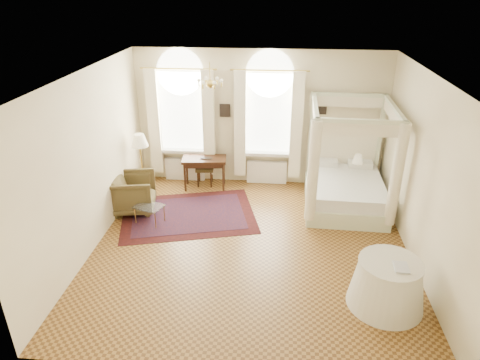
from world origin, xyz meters
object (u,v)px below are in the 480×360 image
Objects in this scene: nightstand at (353,181)px; armchair at (133,193)px; canopy_bed at (346,185)px; side_table at (387,284)px; coffee_table at (149,208)px; stool at (205,169)px; floor_lamp at (140,144)px; writing_desk at (204,162)px.

nightstand is 5.17m from armchair.
side_table is at bearing -85.61° from canopy_bed.
canopy_bed is 4.35m from coffee_table.
canopy_bed reaches higher than armchair.
stool is (-3.34, 0.85, -0.12)m from canopy_bed.
nightstand is at bearing 69.22° from canopy_bed.
floor_lamp is (-0.50, 1.26, 0.95)m from coffee_table.
canopy_bed reaches higher than writing_desk.
side_table is (-0.04, -3.99, 0.10)m from nightstand.
coffee_table is (-4.20, -1.11, -0.18)m from canopy_bed.
armchair reaches higher than coffee_table.
canopy_bed is 3.25m from side_table.
floor_lamp reaches higher than stool.
writing_desk is (-3.60, -0.09, 0.37)m from nightstand.
canopy_bed reaches higher than floor_lamp.
side_table is at bearing -34.34° from floor_lamp.
canopy_bed reaches higher than nightstand.
floor_lamp is at bearing -159.11° from writing_desk.
canopy_bed is at bearing -11.44° from writing_desk.
coffee_table is at bearing -113.54° from stool.
coffee_table is (-0.88, -1.78, -0.32)m from writing_desk.
writing_desk reaches higher than stool.
coffee_table is 1.65m from floor_lamp.
nightstand is 0.39× the size of floor_lamp.
armchair is 0.78× the size of side_table.
canopy_bed is 0.84m from nightstand.
writing_desk is at bearing -81.09° from stool.
nightstand is 0.51× the size of side_table.
writing_desk is at bearing -178.63° from nightstand.
stool is (-0.03, 0.18, -0.26)m from writing_desk.
canopy_bed is 4.75× the size of stool.
stool is (-3.63, 0.09, 0.11)m from nightstand.
armchair is 1.17m from floor_lamp.
stool is at bearing 131.28° from side_table.
nightstand is 4.00m from side_table.
canopy_bed is 2.15× the size of writing_desk.
writing_desk is at bearing 132.35° from side_table.
armchair is at bearing -164.62° from nightstand.
stool is at bearing 66.46° from coffee_table.
coffee_table is (-0.86, -1.97, -0.06)m from stool.
side_table is (4.45, -2.12, 0.04)m from coffee_table.
floor_lamp reaches higher than armchair.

